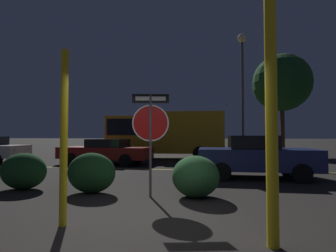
# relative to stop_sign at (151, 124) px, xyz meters

# --- Properties ---
(ground_plane) EXTENTS (260.00, 260.00, 0.00)m
(ground_plane) POSITION_rel_stop_sign_xyz_m (0.53, -1.92, -1.75)
(ground_plane) COLOR black
(road_center_stripe) EXTENTS (42.55, 0.12, 0.01)m
(road_center_stripe) POSITION_rel_stop_sign_xyz_m (0.53, 5.03, -1.75)
(road_center_stripe) COLOR gold
(road_center_stripe) RESTS_ON ground_plane
(stop_sign) EXTENTS (0.88, 0.20, 2.47)m
(stop_sign) POSITION_rel_stop_sign_xyz_m (0.00, 0.00, 0.00)
(stop_sign) COLOR #4C4C51
(stop_sign) RESTS_ON ground_plane
(yellow_pole_left) EXTENTS (0.12, 0.12, 2.89)m
(yellow_pole_left) POSITION_rel_stop_sign_xyz_m (-0.95, -2.18, -0.31)
(yellow_pole_left) COLOR yellow
(yellow_pole_left) RESTS_ON ground_plane
(yellow_pole_right) EXTENTS (0.16, 0.16, 3.51)m
(yellow_pole_right) POSITION_rel_stop_sign_xyz_m (2.23, -2.49, 0.01)
(yellow_pole_right) COLOR yellow
(yellow_pole_right) RESTS_ON ground_plane
(hedge_bush_1) EXTENTS (1.28, 0.88, 0.99)m
(hedge_bush_1) POSITION_rel_stop_sign_xyz_m (-3.62, 0.31, -1.26)
(hedge_bush_1) COLOR #19421E
(hedge_bush_1) RESTS_ON ground_plane
(hedge_bush_2) EXTENTS (1.26, 0.79, 1.02)m
(hedge_bush_2) POSITION_rel_stop_sign_xyz_m (-1.59, 0.18, -1.24)
(hedge_bush_2) COLOR #19421E
(hedge_bush_2) RESTS_ON ground_plane
(hedge_bush_3) EXTENTS (1.13, 1.09, 0.98)m
(hedge_bush_3) POSITION_rel_stop_sign_xyz_m (1.07, 0.15, -1.26)
(hedge_bush_3) COLOR #285B2D
(hedge_bush_3) RESTS_ON ground_plane
(passing_car_2) EXTENTS (4.89, 2.10, 1.29)m
(passing_car_2) POSITION_rel_stop_sign_xyz_m (-3.89, 6.65, -1.08)
(passing_car_2) COLOR maroon
(passing_car_2) RESTS_ON ground_plane
(passing_car_3) EXTENTS (4.02, 1.96, 1.47)m
(passing_car_3) POSITION_rel_stop_sign_xyz_m (2.96, 3.36, -1.01)
(passing_car_3) COLOR navy
(passing_car_3) RESTS_ON ground_plane
(delivery_truck) EXTENTS (7.32, 2.73, 2.92)m
(delivery_truck) POSITION_rel_stop_sign_xyz_m (-1.56, 10.19, -0.11)
(delivery_truck) COLOR gold
(delivery_truck) RESTS_ON ground_plane
(street_lamp) EXTENTS (0.55, 0.55, 7.75)m
(street_lamp) POSITION_rel_stop_sign_xyz_m (3.39, 10.28, 3.70)
(street_lamp) COLOR #4C4C51
(street_lamp) RESTS_ON ground_plane
(tree_1) EXTENTS (4.38, 4.38, 7.73)m
(tree_1) POSITION_rel_stop_sign_xyz_m (6.88, 15.01, 3.77)
(tree_1) COLOR #422D1E
(tree_1) RESTS_ON ground_plane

